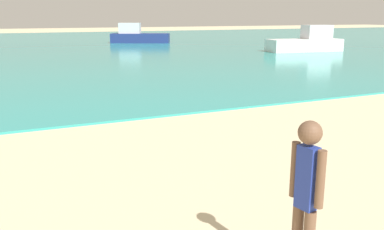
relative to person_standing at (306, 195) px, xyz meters
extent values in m
cube|color=teal|center=(0.67, 37.16, -0.94)|extent=(160.00, 60.00, 0.06)
cube|color=#233899|center=(0.00, 0.00, 0.18)|extent=(0.15, 0.21, 0.63)
sphere|color=brown|center=(0.00, 0.00, 0.62)|extent=(0.23, 0.23, 0.23)
cylinder|color=brown|center=(0.02, -0.15, 0.21)|extent=(0.08, 0.08, 0.56)
cylinder|color=brown|center=(-0.02, 0.15, 0.21)|extent=(0.08, 0.08, 0.56)
cube|color=white|center=(18.07, 21.82, -0.46)|extent=(5.81, 2.48, 0.90)
cube|color=silver|center=(19.07, 21.70, 0.50)|extent=(2.17, 1.50, 1.01)
cube|color=navy|center=(10.12, 36.53, -0.46)|extent=(5.83, 4.12, 0.90)
cube|color=silver|center=(9.21, 36.98, 0.50)|extent=(2.37, 2.03, 1.01)
camera|label=1|loc=(-2.52, -2.86, 1.67)|focal=38.69mm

